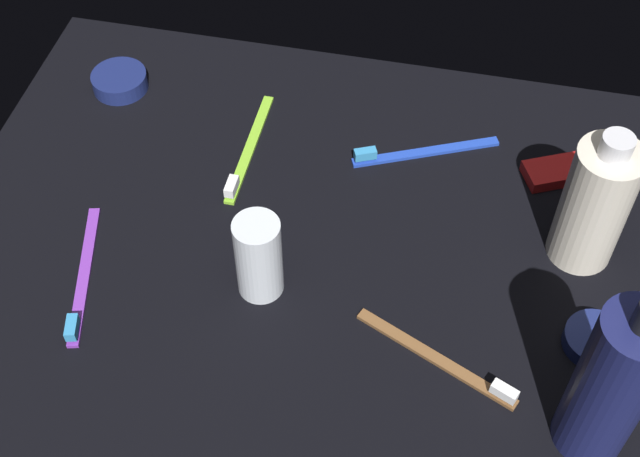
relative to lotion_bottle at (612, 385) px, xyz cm
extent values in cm
cube|color=black|center=(28.98, -16.58, -10.11)|extent=(84.00, 64.00, 1.20)
cylinder|color=#1A1E51|center=(0.00, 0.00, -0.18)|extent=(6.59, 6.59, 18.67)
cylinder|color=silver|center=(1.37, -21.88, -1.98)|extent=(6.93, 6.93, 15.05)
cylinder|color=silver|center=(1.37, -21.88, 6.64)|extent=(3.20, 3.20, 2.20)
cylinder|color=silver|center=(33.92, -10.03, -4.47)|extent=(4.83, 4.83, 10.08)
cube|color=brown|center=(14.83, -5.05, -9.06)|extent=(16.95, 8.38, 0.90)
cube|color=white|center=(7.97, -2.02, -8.01)|extent=(2.82, 2.06, 1.20)
cube|color=#8CD133|center=(40.30, -29.19, -9.06)|extent=(1.33, 18.01, 0.90)
cube|color=white|center=(40.35, -21.69, -8.01)|extent=(1.12, 2.61, 1.20)
cube|color=purple|center=(52.66, -7.39, -9.06)|extent=(5.64, 17.73, 0.90)
cube|color=#338CCC|center=(50.79, -0.12, -8.01)|extent=(1.71, 2.79, 1.20)
cube|color=blue|center=(19.57, -32.93, -9.06)|extent=(16.93, 8.43, 0.90)
cube|color=#338CCC|center=(26.42, -29.87, -8.01)|extent=(2.82, 2.06, 1.20)
cube|color=red|center=(2.89, -33.09, -8.76)|extent=(11.11, 8.06, 1.50)
cylinder|color=navy|center=(-0.50, -10.06, -8.64)|extent=(6.36, 6.36, 1.74)
cylinder|color=navy|center=(59.29, -36.31, -8.43)|extent=(6.99, 6.99, 2.16)
camera|label=1|loc=(16.67, 40.57, 65.76)|focal=48.91mm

